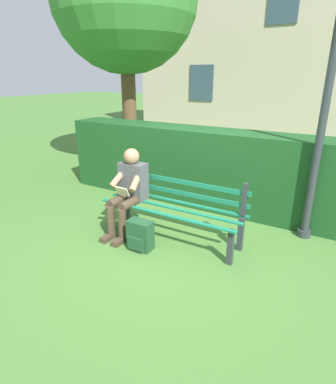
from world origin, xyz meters
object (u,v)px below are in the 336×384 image
(park_bench, at_px, (174,207))
(person_seated, at_px, (128,189))
(tree, at_px, (122,2))
(lamp_post, at_px, (330,76))
(backpack, at_px, (140,235))

(park_bench, xyz_separation_m, person_seated, (0.64, 0.18, 0.20))
(person_seated, distance_m, tree, 4.63)
(park_bench, bearing_deg, person_seated, 15.59)
(park_bench, xyz_separation_m, lamp_post, (-1.58, -0.93, 1.68))
(park_bench, relative_size, lamp_post, 0.62)
(park_bench, relative_size, person_seated, 1.65)
(tree, height_order, lamp_post, tree)
(person_seated, distance_m, backpack, 0.70)
(person_seated, distance_m, lamp_post, 2.89)
(person_seated, relative_size, lamp_post, 0.37)
(person_seated, height_order, lamp_post, lamp_post)
(park_bench, height_order, lamp_post, lamp_post)
(person_seated, height_order, backpack, person_seated)
(person_seated, bearing_deg, tree, -52.79)
(backpack, xyz_separation_m, lamp_post, (-1.80, -1.45, 1.94))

